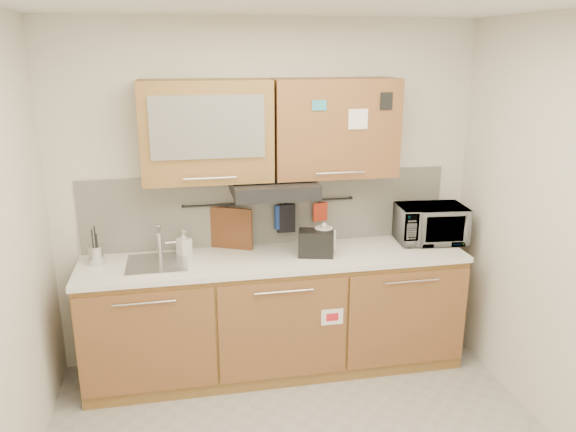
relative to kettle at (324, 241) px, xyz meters
name	(u,v)px	position (x,y,z in m)	size (l,w,h in m)	color
wall_back	(268,196)	(-0.36, 0.31, 0.29)	(3.20, 3.20, 0.00)	silver
base_cabinet	(276,320)	(-0.36, 0.00, -0.61)	(2.80, 0.64, 0.88)	olive
countertop	(276,259)	(-0.36, 0.00, -0.11)	(2.82, 0.62, 0.04)	white
backsplash	(269,209)	(-0.36, 0.30, 0.19)	(2.80, 0.02, 0.56)	silver
upper_cabinets	(271,129)	(-0.37, 0.13, 0.82)	(1.82, 0.37, 0.70)	olive
range_hood	(274,188)	(-0.36, 0.06, 0.41)	(0.60, 0.46, 0.10)	black
sink	(157,263)	(-1.21, 0.02, -0.09)	(0.42, 0.40, 0.26)	silver
utensil_rail	(270,202)	(-0.36, 0.26, 0.25)	(0.02, 0.02, 1.30)	black
utensil_crock	(97,255)	(-1.63, 0.09, -0.02)	(0.12, 0.12, 0.27)	silver
kettle	(324,241)	(0.00, 0.00, 0.00)	(0.17, 0.16, 0.24)	silver
toaster	(316,243)	(-0.07, -0.04, 0.00)	(0.28, 0.21, 0.19)	black
microwave	(430,224)	(0.89, 0.10, 0.05)	(0.52, 0.35, 0.29)	#999999
soap_bottle	(184,243)	(-1.02, 0.15, 0.00)	(0.09, 0.09, 0.19)	#999999
cutting_board	(228,237)	(-0.68, 0.25, -0.01)	(0.38, 0.03, 0.47)	brown
oven_mitt	(282,217)	(-0.27, 0.25, 0.13)	(0.11, 0.03, 0.19)	navy
dark_pouch	(286,218)	(-0.24, 0.25, 0.12)	(0.14, 0.04, 0.22)	black
pot_holder	(320,212)	(0.03, 0.25, 0.15)	(0.12, 0.02, 0.14)	red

